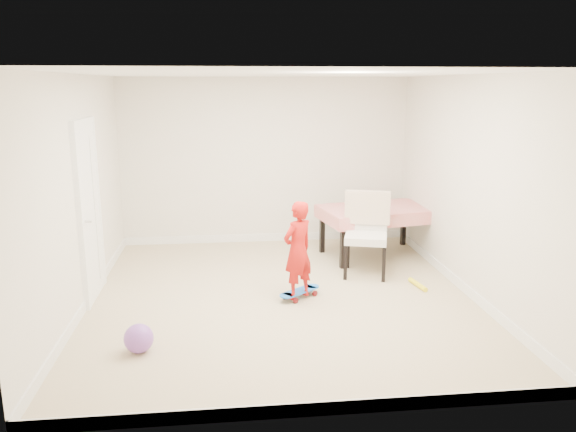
{
  "coord_description": "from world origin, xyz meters",
  "views": [
    {
      "loc": [
        -0.63,
        -6.29,
        2.48
      ],
      "look_at": [
        0.1,
        0.2,
        0.95
      ],
      "focal_mm": 35.0,
      "sensor_mm": 36.0,
      "label": 1
    }
  ],
  "objects": [
    {
      "name": "wall_front",
      "position": [
        0.0,
        -2.48,
        1.3
      ],
      "size": [
        4.5,
        0.04,
        2.6
      ],
      "primitive_type": "cube",
      "color": "silver",
      "rests_on": "ground"
    },
    {
      "name": "baseboard_back",
      "position": [
        0.0,
        2.49,
        0.06
      ],
      "size": [
        4.5,
        0.02,
        0.12
      ],
      "primitive_type": "cube",
      "color": "white",
      "rests_on": "ground"
    },
    {
      "name": "ceiling",
      "position": [
        0.0,
        0.0,
        2.58
      ],
      "size": [
        4.5,
        5.0,
        0.04
      ],
      "primitive_type": "cube",
      "color": "white",
      "rests_on": "wall_back"
    },
    {
      "name": "baseboard_right",
      "position": [
        2.24,
        0.0,
        0.06
      ],
      "size": [
        0.02,
        5.0,
        0.12
      ],
      "primitive_type": "cube",
      "color": "white",
      "rests_on": "ground"
    },
    {
      "name": "baseboard_front",
      "position": [
        0.0,
        -2.49,
        0.06
      ],
      "size": [
        4.5,
        0.02,
        0.12
      ],
      "primitive_type": "cube",
      "color": "white",
      "rests_on": "ground"
    },
    {
      "name": "wall_right",
      "position": [
        2.23,
        0.0,
        1.3
      ],
      "size": [
        0.04,
        5.0,
        2.6
      ],
      "primitive_type": "cube",
      "color": "silver",
      "rests_on": "ground"
    },
    {
      "name": "dining_chair",
      "position": [
        1.19,
        0.69,
        0.55
      ],
      "size": [
        0.76,
        0.82,
        1.1
      ],
      "primitive_type": null,
      "rotation": [
        0.0,
        0.0,
        -0.28
      ],
      "color": "white",
      "rests_on": "ground"
    },
    {
      "name": "foam_toy",
      "position": [
        1.74,
        0.16,
        0.03
      ],
      "size": [
        0.13,
        0.4,
        0.06
      ],
      "primitive_type": "cylinder",
      "rotation": [
        1.57,
        0.0,
        0.17
      ],
      "color": "yellow",
      "rests_on": "ground"
    },
    {
      "name": "baseboard_left",
      "position": [
        -2.24,
        0.0,
        0.06
      ],
      "size": [
        0.02,
        5.0,
        0.12
      ],
      "primitive_type": "cube",
      "color": "white",
      "rests_on": "ground"
    },
    {
      "name": "child",
      "position": [
        0.18,
        -0.11,
        0.58
      ],
      "size": [
        0.5,
        0.48,
        1.16
      ],
      "primitive_type": "imported",
      "rotation": [
        0.0,
        0.0,
        3.8
      ],
      "color": "red",
      "rests_on": "ground"
    },
    {
      "name": "door",
      "position": [
        -2.22,
        0.3,
        1.02
      ],
      "size": [
        0.11,
        0.94,
        2.11
      ],
      "primitive_type": "cube",
      "color": "white",
      "rests_on": "ground"
    },
    {
      "name": "wall_back",
      "position": [
        0.0,
        2.48,
        1.3
      ],
      "size": [
        4.5,
        0.04,
        2.6
      ],
      "primitive_type": "cube",
      "color": "silver",
      "rests_on": "ground"
    },
    {
      "name": "ground",
      "position": [
        0.0,
        0.0,
        0.0
      ],
      "size": [
        5.0,
        5.0,
        0.0
      ],
      "primitive_type": "plane",
      "color": "tan",
      "rests_on": "ground"
    },
    {
      "name": "balloon",
      "position": [
        -1.49,
        -1.26,
        0.14
      ],
      "size": [
        0.28,
        0.28,
        0.28
      ],
      "primitive_type": "sphere",
      "color": "purple",
      "rests_on": "ground"
    },
    {
      "name": "dining_table",
      "position": [
        1.55,
        1.52,
        0.37
      ],
      "size": [
        1.72,
        1.27,
        0.73
      ],
      "primitive_type": null,
      "rotation": [
        0.0,
        0.0,
        0.19
      ],
      "color": "#B52109",
      "rests_on": "ground"
    },
    {
      "name": "skateboard",
      "position": [
        0.21,
        -0.04,
        0.05
      ],
      "size": [
        0.61,
        0.54,
        0.09
      ],
      "primitive_type": null,
      "rotation": [
        0.0,
        0.0,
        0.66
      ],
      "color": "blue",
      "rests_on": "ground"
    },
    {
      "name": "wall_left",
      "position": [
        -2.23,
        0.0,
        1.3
      ],
      "size": [
        0.04,
        5.0,
        2.6
      ],
      "primitive_type": "cube",
      "color": "silver",
      "rests_on": "ground"
    }
  ]
}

